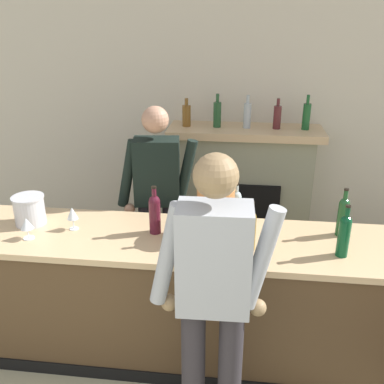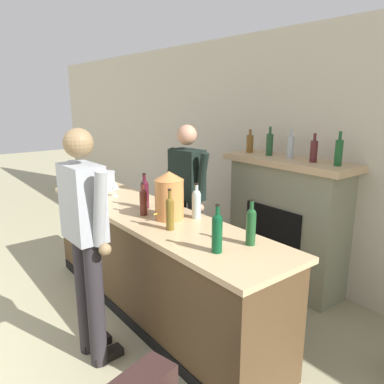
# 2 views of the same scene
# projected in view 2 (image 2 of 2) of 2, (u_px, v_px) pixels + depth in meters

# --- Properties ---
(wall_back_panel) EXTENTS (12.00, 0.07, 2.75)m
(wall_back_panel) POSITION_uv_depth(u_px,v_px,m) (259.00, 152.00, 4.54)
(wall_back_panel) COLOR beige
(wall_back_panel) RESTS_ON ground_plane
(bar_counter) EXTENTS (3.06, 0.72, 0.99)m
(bar_counter) POSITION_uv_depth(u_px,v_px,m) (152.00, 263.00, 3.55)
(bar_counter) COLOR #4C3620
(bar_counter) RESTS_ON ground_plane
(fireplace_stone) EXTENTS (1.44, 0.52, 1.73)m
(fireplace_stone) POSITION_uv_depth(u_px,v_px,m) (286.00, 222.00, 4.05)
(fireplace_stone) COLOR gray
(fireplace_stone) RESTS_ON ground_plane
(person_customer) EXTENTS (0.66, 0.31, 1.82)m
(person_customer) POSITION_uv_depth(u_px,v_px,m) (86.00, 238.00, 2.77)
(person_customer) COLOR #2B272B
(person_customer) RESTS_ON ground_plane
(person_bartender) EXTENTS (0.66, 0.34, 1.75)m
(person_bartender) POSITION_uv_depth(u_px,v_px,m) (187.00, 198.00, 4.02)
(person_bartender) COLOR #23232D
(person_bartender) RESTS_ON ground_plane
(copper_dispenser) EXTENTS (0.25, 0.29, 0.42)m
(copper_dispenser) POSITION_uv_depth(u_px,v_px,m) (169.00, 195.00, 3.23)
(copper_dispenser) COLOR #C97E42
(copper_dispenser) RESTS_ON bar_counter
(ice_bucket_steel) EXTENTS (0.23, 0.23, 0.21)m
(ice_bucket_steel) POSITION_uv_depth(u_px,v_px,m) (105.00, 181.00, 4.29)
(ice_bucket_steel) COLOR silver
(ice_bucket_steel) RESTS_ON bar_counter
(wine_bottle_merlot_tall) EXTENTS (0.07, 0.07, 0.34)m
(wine_bottle_merlot_tall) POSITION_uv_depth(u_px,v_px,m) (217.00, 231.00, 2.53)
(wine_bottle_merlot_tall) COLOR #0A4322
(wine_bottle_merlot_tall) RESTS_ON bar_counter
(wine_bottle_port_short) EXTENTS (0.07, 0.07, 0.30)m
(wine_bottle_port_short) POSITION_uv_depth(u_px,v_px,m) (143.00, 201.00, 3.35)
(wine_bottle_port_short) COLOR #56241C
(wine_bottle_port_short) RESTS_ON bar_counter
(wine_bottle_burgundy_dark) EXTENTS (0.07, 0.07, 0.34)m
(wine_bottle_burgundy_dark) POSITION_uv_depth(u_px,v_px,m) (251.00, 225.00, 2.66)
(wine_bottle_burgundy_dark) COLOR #1B4B25
(wine_bottle_burgundy_dark) RESTS_ON bar_counter
(wine_bottle_chardonnay_pale) EXTENTS (0.07, 0.07, 0.34)m
(wine_bottle_chardonnay_pale) POSITION_uv_depth(u_px,v_px,m) (170.00, 212.00, 2.97)
(wine_bottle_chardonnay_pale) COLOR brown
(wine_bottle_chardonnay_pale) RESTS_ON bar_counter
(wine_bottle_rose_blush) EXTENTS (0.08, 0.08, 0.31)m
(wine_bottle_rose_blush) POSITION_uv_depth(u_px,v_px,m) (196.00, 203.00, 3.26)
(wine_bottle_rose_blush) COLOR #A5BBBD
(wine_bottle_rose_blush) RESTS_ON bar_counter
(wine_bottle_riesling_slim) EXTENTS (0.08, 0.08, 0.34)m
(wine_bottle_riesling_slim) POSITION_uv_depth(u_px,v_px,m) (145.00, 193.00, 3.56)
(wine_bottle_riesling_slim) COLOR #4B1523
(wine_bottle_riesling_slim) RESTS_ON bar_counter
(wine_glass_mid_counter) EXTENTS (0.08, 0.08, 0.17)m
(wine_glass_mid_counter) POSITION_uv_depth(u_px,v_px,m) (115.00, 186.00, 3.99)
(wine_glass_mid_counter) COLOR silver
(wine_glass_mid_counter) RESTS_ON bar_counter
(wine_glass_back_row) EXTENTS (0.09, 0.09, 0.15)m
(wine_glass_back_row) POSITION_uv_depth(u_px,v_px,m) (91.00, 185.00, 4.09)
(wine_glass_back_row) COLOR silver
(wine_glass_back_row) RESTS_ON bar_counter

